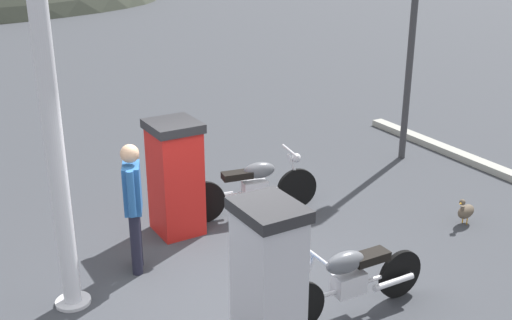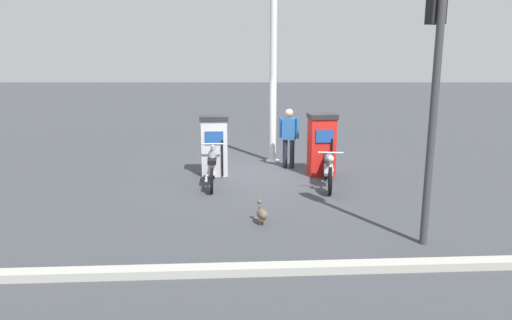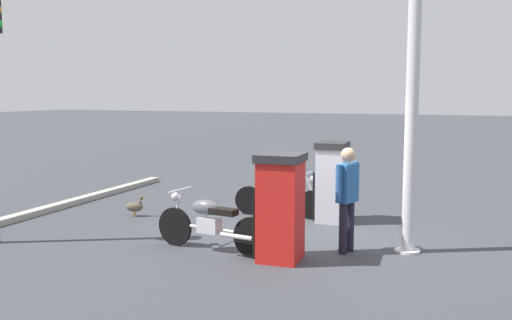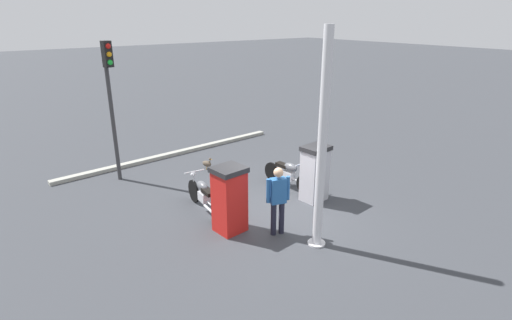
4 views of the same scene
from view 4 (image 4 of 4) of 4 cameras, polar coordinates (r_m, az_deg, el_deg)
ground_plane at (r=10.47m, az=2.72°, el=-7.61°), size 120.00×120.00×0.00m
fuel_pump_near at (r=11.02m, az=8.35°, el=-1.82°), size 0.63×0.77×1.56m
fuel_pump_far at (r=9.36m, az=-3.83°, el=-5.56°), size 0.71×0.76×1.61m
motorcycle_near_pump at (r=11.80m, az=4.66°, el=-1.88°), size 1.95×0.56×0.93m
motorcycle_far_pump at (r=10.43m, az=-7.42°, el=-5.00°), size 2.08×0.58×0.95m
attendant_person at (r=9.15m, az=3.15°, el=-5.26°), size 0.30×0.57×1.66m
wandering_duck at (r=13.36m, az=-6.98°, el=-0.48°), size 0.42×0.27×0.43m
roadside_traffic_light at (r=12.45m, az=-20.06°, el=9.44°), size 0.39×0.28×4.17m
canopy_support_pole at (r=8.34m, az=9.39°, el=1.69°), size 0.40×0.40×4.69m
road_edge_kerb at (r=14.96m, az=-11.59°, el=0.91°), size 0.68×8.53×0.12m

